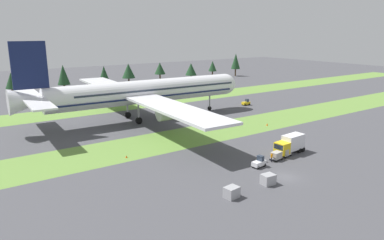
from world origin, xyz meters
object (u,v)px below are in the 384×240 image
at_px(airliner, 140,92).
at_px(uld_container_1, 268,179).
at_px(pushback_tractor, 246,103).
at_px(cargo_dolly_lead, 276,155).
at_px(taxiway_marker_0, 126,157).
at_px(baggage_tug, 259,162).
at_px(ground_crew_loader, 285,140).
at_px(cargo_dolly_second, 285,152).
at_px(ground_crew_marshaller, 272,157).
at_px(taxiway_marker_1, 267,124).
at_px(catering_truck, 290,144).
at_px(uld_container_0, 232,192).

bearing_deg(airliner, uld_container_1, -0.81).
bearing_deg(pushback_tractor, airliner, 90.00).
distance_m(airliner, cargo_dolly_lead, 42.45).
xyz_separation_m(pushback_tractor, taxiway_marker_0, (-51.81, -23.38, -0.57)).
relative_size(baggage_tug, ground_crew_loader, 1.58).
xyz_separation_m(cargo_dolly_lead, cargo_dolly_second, (2.88, 0.37, 0.00)).
relative_size(ground_crew_marshaller, taxiway_marker_1, 2.56).
xyz_separation_m(catering_truck, taxiway_marker_0, (-26.76, 15.59, -1.71)).
relative_size(catering_truck, ground_crew_marshaller, 4.08).
height_order(pushback_tractor, uld_container_0, pushback_tractor).
relative_size(pushback_tractor, taxiway_marker_1, 3.90).
distance_m(cargo_dolly_lead, uld_container_1, 11.24).
height_order(cargo_dolly_second, ground_crew_loader, ground_crew_loader).
bearing_deg(ground_crew_loader, taxiway_marker_1, 114.66).
bearing_deg(baggage_tug, ground_crew_marshaller, -89.52).
xyz_separation_m(cargo_dolly_second, uld_container_0, (-19.47, -7.26, -0.13)).
xyz_separation_m(ground_crew_marshaller, taxiway_marker_0, (-20.54, 16.76, -0.70)).
relative_size(pushback_tractor, ground_crew_marshaller, 1.52).
xyz_separation_m(cargo_dolly_lead, taxiway_marker_0, (-21.93, 16.61, -0.68)).
bearing_deg(ground_crew_marshaller, uld_container_1, -174.26).
height_order(airliner, ground_crew_loader, airliner).
bearing_deg(airliner, uld_container_0, -9.54).
bearing_deg(uld_container_0, taxiway_marker_1, 37.05).
xyz_separation_m(taxiway_marker_0, taxiway_marker_1, (38.57, 1.59, 0.10)).
height_order(ground_crew_marshaller, uld_container_1, ground_crew_marshaller).
relative_size(cargo_dolly_second, pushback_tractor, 0.90).
height_order(ground_crew_marshaller, taxiway_marker_1, ground_crew_marshaller).
height_order(cargo_dolly_second, pushback_tractor, pushback_tractor).
bearing_deg(uld_container_1, pushback_tractor, 50.14).
distance_m(airliner, taxiway_marker_1, 33.53).
xyz_separation_m(cargo_dolly_lead, taxiway_marker_1, (16.64, 18.20, -0.58)).
bearing_deg(baggage_tug, airliner, -5.43).
height_order(airliner, catering_truck, airliner).
bearing_deg(ground_crew_loader, catering_truck, -71.73).
xyz_separation_m(uld_container_1, taxiway_marker_1, (25.70, 24.84, -0.47)).
distance_m(cargo_dolly_lead, ground_crew_loader, 9.74).
bearing_deg(catering_truck, airliner, 11.32).
relative_size(cargo_dolly_lead, catering_truck, 0.33).
height_order(pushback_tractor, taxiway_marker_0, pushback_tractor).
relative_size(catering_truck, taxiway_marker_0, 14.66).
distance_m(ground_crew_marshaller, ground_crew_loader, 11.01).
height_order(catering_truck, ground_crew_marshaller, catering_truck).
relative_size(airliner, baggage_tug, 27.58).
distance_m(cargo_dolly_second, ground_crew_marshaller, 4.30).
xyz_separation_m(ground_crew_loader, uld_container_0, (-24.83, -12.08, -0.16)).
height_order(catering_truck, taxiway_marker_1, catering_truck).
relative_size(cargo_dolly_lead, ground_crew_marshaller, 1.37).
distance_m(ground_crew_loader, taxiway_marker_0, 32.26).
bearing_deg(uld_container_1, cargo_dolly_lead, 36.23).
xyz_separation_m(pushback_tractor, uld_container_1, (-38.94, -46.63, -0.01)).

